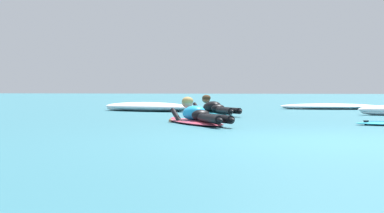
% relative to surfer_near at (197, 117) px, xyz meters
% --- Properties ---
extents(ground_plane, '(120.00, 120.00, 0.00)m').
position_rel_surfer_near_xyz_m(ground_plane, '(2.33, 6.85, -0.13)').
color(ground_plane, '#2D6B7A').
extents(surfer_near, '(1.79, 2.52, 0.53)m').
position_rel_surfer_near_xyz_m(surfer_near, '(0.00, 0.00, 0.00)').
color(surfer_near, '#E54C66').
rests_on(surfer_near, ground).
extents(surfer_far, '(1.71, 2.44, 0.55)m').
position_rel_surfer_near_xyz_m(surfer_far, '(-0.31, 3.78, 0.01)').
color(surfer_far, '#2DB2D1').
rests_on(surfer_far, ground).
extents(whitewater_mid_left, '(3.14, 1.34, 0.18)m').
position_rel_surfer_near_xyz_m(whitewater_mid_left, '(2.58, 8.58, -0.05)').
color(whitewater_mid_left, white).
rests_on(whitewater_mid_left, ground).
extents(whitewater_mid_right, '(3.13, 2.02, 0.26)m').
position_rel_surfer_near_xyz_m(whitewater_mid_right, '(-2.61, 5.82, -0.01)').
color(whitewater_mid_right, white).
rests_on(whitewater_mid_right, ground).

